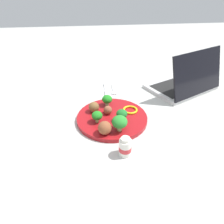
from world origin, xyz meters
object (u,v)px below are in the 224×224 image
Objects in this scene: broccoli_floret_near_rim at (120,122)px; meatball_front_left at (105,128)px; meatball_front_right at (108,110)px; laptop at (185,83)px; broccoli_floret_front_left at (97,116)px; pepper_ring_back_left at (130,110)px; napkin at (110,90)px; knife at (107,90)px; plate at (112,118)px; meatball_mid_right at (94,107)px; broccoli_floret_mid_left at (122,114)px; yogurt_bottle at (125,147)px; broccoli_floret_mid_right at (107,99)px; fork at (114,89)px.

meatball_front_left is (0.01, -0.05, -0.01)m from broccoli_floret_near_rim.
laptop is (-0.19, 0.41, 0.01)m from meatball_front_right.
pepper_ring_back_left is (-0.06, 0.14, -0.02)m from broccoli_floret_front_left.
broccoli_floret_near_rim is at bearing -1.02° from napkin.
laptop is (0.04, 0.39, 0.03)m from knife.
laptop reaches higher than plate.
meatball_mid_right reaches higher than meatball_front_right.
meatball_front_right is (-0.11, -0.03, -0.02)m from broccoli_floret_near_rim.
napkin is (-0.21, 0.09, -0.03)m from meatball_mid_right.
plate is 5.78× the size of broccoli_floret_mid_left.
plate is at bearing -69.21° from pepper_ring_back_left.
yogurt_bottle reaches higher than broccoli_floret_front_left.
laptop is at bearing 117.97° from plate.
meatball_front_left is 0.13× the size of laptop.
meatball_front_right is (-0.12, 0.02, -0.01)m from meatball_front_left.
meatball_front_left is 0.18m from pepper_ring_back_left.
meatball_mid_right is (-0.02, -0.05, 0.00)m from meatball_front_right.
meatball_front_left is 0.33× the size of knife.
napkin is at bearing 179.43° from yogurt_bottle.
broccoli_floret_front_left is 0.18m from yogurt_bottle.
broccoli_floret_mid_right is 0.99× the size of meatball_front_left.
knife is (-0.28, 0.06, -0.04)m from broccoli_floret_front_left.
broccoli_floret_mid_left is at bearing -56.02° from laptop.
broccoli_floret_front_left reaches higher than meatball_front_right.
fork is at bearing 177.12° from yogurt_bottle.
plate reaches higher than napkin.
meatball_front_left reaches higher than napkin.
broccoli_floret_mid_left is 1.13× the size of meatball_mid_right.
knife is at bearing -69.46° from napkin.
meatball_front_left is 0.79× the size of pepper_ring_back_left.
meatball_mid_right is at bearing -173.18° from broccoli_floret_front_left.
broccoli_floret_near_rim is 0.35× the size of napkin.
yogurt_bottle reaches higher than pepper_ring_back_left.
broccoli_floret_near_rim is at bearing 32.28° from meatball_mid_right.
knife is at bearing -92.18° from fork.
pepper_ring_back_left is (0.01, 0.15, -0.02)m from meatball_mid_right.
pepper_ring_back_left is (-0.13, 0.12, -0.02)m from meatball_front_left.
meatball_front_left is 0.36m from napkin.
napkin is (-0.25, 0.02, -0.01)m from plate.
meatball_front_left reaches higher than fork.
meatball_mid_right is (-0.07, -0.01, -0.01)m from broccoli_floret_front_left.
meatball_front_left reaches higher than plate.
fork is at bearing -95.74° from laptop.
napkin is at bearing 178.98° from broccoli_floret_near_rim.
laptop is (-0.31, 0.43, -0.00)m from meatball_front_left.
laptop reaches higher than broccoli_floret_mid_right.
laptop is (-0.24, 0.45, -0.00)m from broccoli_floret_front_left.
meatball_mid_right is at bearing -70.28° from laptop.
knife is 0.38× the size of laptop.
broccoli_floret_mid_right is 0.17m from knife.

